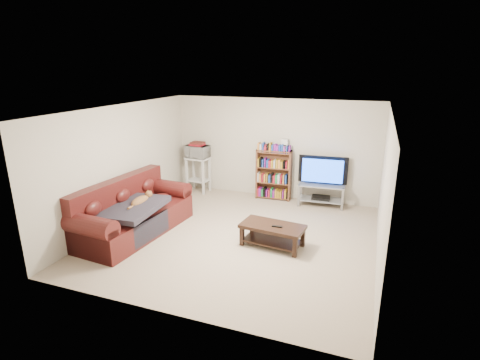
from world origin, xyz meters
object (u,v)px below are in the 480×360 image
at_px(coffee_table, 272,231).
at_px(tv_stand, 321,191).
at_px(bookshelf, 274,174).
at_px(sofa, 131,215).

bearing_deg(coffee_table, tv_stand, 84.15).
distance_m(coffee_table, bookshelf, 2.56).
relative_size(coffee_table, tv_stand, 1.11).
xyz_separation_m(tv_stand, bookshelf, (-1.17, 0.09, 0.28)).
bearing_deg(bookshelf, sofa, -129.13).
relative_size(sofa, tv_stand, 2.37).
xyz_separation_m(sofa, coffee_table, (2.73, 0.37, -0.07)).
height_order(tv_stand, bookshelf, bookshelf).
bearing_deg(coffee_table, bookshelf, 111.32).
distance_m(coffee_table, tv_stand, 2.42).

